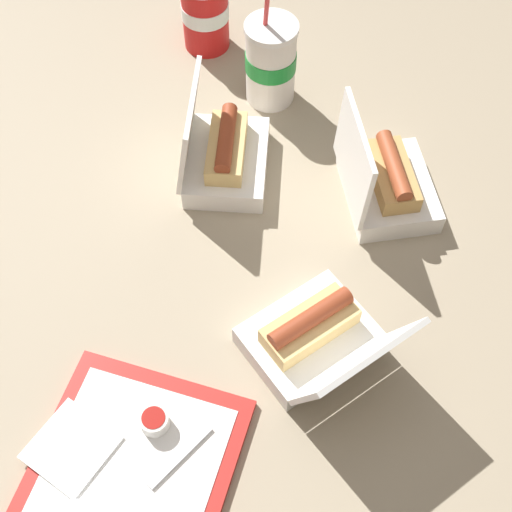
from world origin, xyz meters
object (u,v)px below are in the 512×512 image
(plastic_fork, at_px, (180,456))
(soda_cup_right, at_px, (205,12))
(food_tray, at_px, (117,504))
(ketchup_cup, at_px, (154,421))
(clamshell_hotdog_left, at_px, (385,182))
(clamshell_hotdog_front, at_px, (223,154))
(soda_cup_front, at_px, (271,62))
(clamshell_hotdog_back, at_px, (314,337))

(plastic_fork, height_order, soda_cup_right, soda_cup_right)
(food_tray, bearing_deg, ketchup_cup, -173.16)
(clamshell_hotdog_left, xyz_separation_m, clamshell_hotdog_front, (0.07, -0.26, -0.00))
(food_tray, xyz_separation_m, soda_cup_front, (-0.75, -0.18, 0.08))
(ketchup_cup, height_order, soda_cup_front, soda_cup_front)
(clamshell_hotdog_back, bearing_deg, plastic_fork, -19.89)
(food_tray, height_order, clamshell_hotdog_back, clamshell_hotdog_back)
(clamshell_hotdog_back, relative_size, clamshell_hotdog_front, 1.11)
(soda_cup_front, height_order, soda_cup_right, soda_cup_front)
(food_tray, relative_size, plastic_fork, 3.76)
(plastic_fork, bearing_deg, food_tray, -9.17)
(soda_cup_right, bearing_deg, clamshell_hotdog_back, 43.64)
(ketchup_cup, xyz_separation_m, clamshell_hotdog_left, (-0.52, 0.11, 0.01))
(clamshell_hotdog_left, relative_size, soda_cup_front, 1.02)
(food_tray, distance_m, soda_cup_front, 0.77)
(food_tray, height_order, clamshell_hotdog_front, clamshell_hotdog_front)
(plastic_fork, bearing_deg, soda_cup_right, -137.09)
(food_tray, xyz_separation_m, plastic_fork, (-0.09, 0.04, 0.01))
(food_tray, height_order, soda_cup_front, soda_cup_front)
(clamshell_hotdog_back, relative_size, soda_cup_front, 1.12)
(ketchup_cup, xyz_separation_m, soda_cup_front, (-0.64, -0.16, 0.06))
(clamshell_hotdog_back, bearing_deg, ketchup_cup, -33.23)
(ketchup_cup, xyz_separation_m, clamshell_hotdog_front, (-0.44, -0.15, 0.01))
(food_tray, xyz_separation_m, soda_cup_right, (-0.82, -0.35, 0.07))
(clamshell_hotdog_front, bearing_deg, food_tray, 16.43)
(soda_cup_front, bearing_deg, ketchup_cup, 14.35)
(ketchup_cup, height_order, clamshell_hotdog_left, clamshell_hotdog_left)
(ketchup_cup, xyz_separation_m, plastic_fork, (0.02, 0.05, -0.01))
(plastic_fork, relative_size, clamshell_hotdog_left, 0.49)
(soda_cup_front, bearing_deg, clamshell_hotdog_left, 66.36)
(food_tray, relative_size, soda_cup_right, 2.00)
(food_tray, distance_m, clamshell_hotdog_front, 0.58)
(plastic_fork, bearing_deg, clamshell_hotdog_back, 174.67)
(plastic_fork, bearing_deg, clamshell_hotdog_left, -171.80)
(clamshell_hotdog_back, bearing_deg, soda_cup_front, -145.19)
(soda_cup_front, bearing_deg, clamshell_hotdog_front, 3.90)
(food_tray, bearing_deg, soda_cup_front, -166.74)
(clamshell_hotdog_left, bearing_deg, food_tray, -9.02)
(ketchup_cup, height_order, soda_cup_right, soda_cup_right)
(clamshell_hotdog_left, distance_m, soda_cup_front, 0.30)
(plastic_fork, height_order, soda_cup_front, soda_cup_front)
(food_tray, distance_m, ketchup_cup, 0.11)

